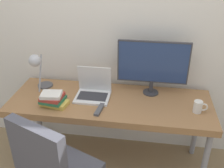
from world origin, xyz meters
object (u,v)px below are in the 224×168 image
at_px(monitor, 153,64).
at_px(book_stack, 53,99).
at_px(mug, 198,107).
at_px(desk_lamp, 37,67).
at_px(game_controller, 57,104).
at_px(laptop, 93,91).

height_order(monitor, book_stack, monitor).
height_order(book_stack, mug, book_stack).
bearing_deg(mug, monitor, 145.98).
height_order(monitor, mug, monitor).
bearing_deg(desk_lamp, book_stack, -45.57).
xyz_separation_m(monitor, game_controller, (-0.79, -0.35, -0.27)).
xyz_separation_m(laptop, monitor, (0.51, 0.14, 0.24)).
height_order(laptop, book_stack, laptop).
distance_m(book_stack, game_controller, 0.05).
bearing_deg(book_stack, mug, 3.32).
bearing_deg(monitor, desk_lamp, -172.58).
distance_m(laptop, desk_lamp, 0.54).
relative_size(laptop, monitor, 0.49).
bearing_deg(mug, book_stack, -176.68).
distance_m(monitor, book_stack, 0.91).
distance_m(monitor, desk_lamp, 1.02).
relative_size(laptop, desk_lamp, 0.80).
bearing_deg(laptop, game_controller, -142.74).
height_order(book_stack, game_controller, book_stack).
xyz_separation_m(laptop, game_controller, (-0.27, -0.21, -0.03)).
bearing_deg(laptop, monitor, 14.99).
height_order(monitor, desk_lamp, monitor).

